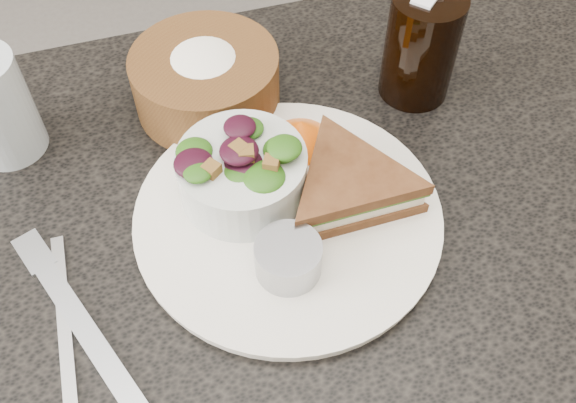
# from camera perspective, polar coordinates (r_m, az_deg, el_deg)

# --- Properties ---
(dining_table) EXTENTS (1.00, 0.70, 0.75)m
(dining_table) POSITION_cam_1_polar(r_m,az_deg,el_deg) (0.94, -1.84, -16.54)
(dining_table) COLOR black
(dining_table) RESTS_ON floor
(dinner_plate) EXTENTS (0.29, 0.29, 0.01)m
(dinner_plate) POSITION_cam_1_polar(r_m,az_deg,el_deg) (0.62, -0.00, -1.33)
(dinner_plate) COLOR silver
(dinner_plate) RESTS_ON dining_table
(sandwich) EXTENTS (0.15, 0.15, 0.04)m
(sandwich) POSITION_cam_1_polar(r_m,az_deg,el_deg) (0.61, 5.45, 1.41)
(sandwich) COLOR brown
(sandwich) RESTS_ON dinner_plate
(salad_bowl) EXTENTS (0.16, 0.16, 0.07)m
(salad_bowl) POSITION_cam_1_polar(r_m,az_deg,el_deg) (0.60, -4.13, 3.00)
(salad_bowl) COLOR silver
(salad_bowl) RESTS_ON dinner_plate
(dressing_ramekin) EXTENTS (0.06, 0.06, 0.04)m
(dressing_ramekin) POSITION_cam_1_polar(r_m,az_deg,el_deg) (0.56, 0.02, -5.08)
(dressing_ramekin) COLOR gray
(dressing_ramekin) RESTS_ON dinner_plate
(orange_wedge) EXTENTS (0.08, 0.08, 0.03)m
(orange_wedge) POSITION_cam_1_polar(r_m,az_deg,el_deg) (0.66, 1.13, 6.20)
(orange_wedge) COLOR #FF640C
(orange_wedge) RESTS_ON dinner_plate
(fork) EXTENTS (0.09, 0.19, 0.01)m
(fork) POSITION_cam_1_polar(r_m,az_deg,el_deg) (0.59, -17.77, -10.52)
(fork) COLOR #A2A8B1
(fork) RESTS_ON dining_table
(knife) EXTENTS (0.02, 0.17, 0.00)m
(knife) POSITION_cam_1_polar(r_m,az_deg,el_deg) (0.60, -19.30, -9.79)
(knife) COLOR #A7A9AD
(knife) RESTS_ON dining_table
(bread_basket) EXTENTS (0.19, 0.19, 0.09)m
(bread_basket) POSITION_cam_1_polar(r_m,az_deg,el_deg) (0.70, -7.39, 11.29)
(bread_basket) COLOR brown
(bread_basket) RESTS_ON dining_table
(cola_glass) EXTENTS (0.08, 0.08, 0.13)m
(cola_glass) POSITION_cam_1_polar(r_m,az_deg,el_deg) (0.71, 11.81, 13.66)
(cola_glass) COLOR black
(cola_glass) RESTS_ON dining_table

